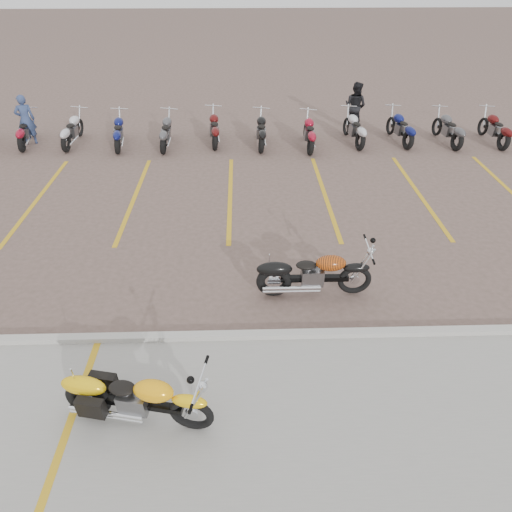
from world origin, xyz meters
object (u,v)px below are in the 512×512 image
(yellow_cruiser, at_px, (135,398))
(flame_cruiser, at_px, (311,275))
(person_b, at_px, (355,106))
(person_a, at_px, (25,120))

(yellow_cruiser, distance_m, flame_cruiser, 4.28)
(yellow_cruiser, height_order, person_b, person_b)
(flame_cruiser, xyz_separation_m, person_a, (-8.85, 9.22, 0.39))
(yellow_cruiser, bearing_deg, person_a, 127.79)
(yellow_cruiser, relative_size, person_b, 1.28)
(yellow_cruiser, height_order, person_a, person_a)
(person_a, relative_size, person_b, 0.97)
(flame_cruiser, distance_m, person_a, 12.79)
(yellow_cruiser, relative_size, flame_cruiser, 0.98)
(person_a, height_order, person_b, person_b)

